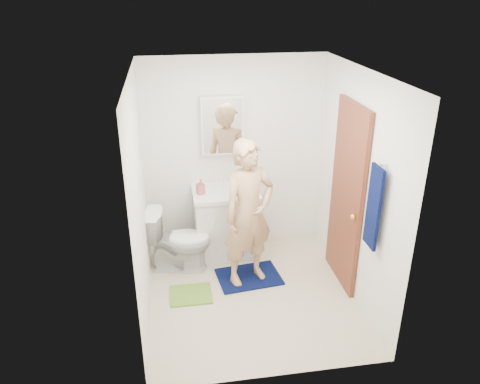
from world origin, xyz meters
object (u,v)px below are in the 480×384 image
object	(u,v)px
medicine_cabinet	(222,125)
towel	(374,207)
toilet	(179,240)
toothbrush_cup	(248,183)
vanity_cabinet	(226,224)
man	(249,214)
soap_dispenser	(201,187)

from	to	relation	value
medicine_cabinet	towel	size ratio (longest dim) A/B	0.87
toilet	toothbrush_cup	xyz separation A→B (m)	(0.88, 0.35, 0.52)
medicine_cabinet	toilet	size ratio (longest dim) A/B	0.93
towel	vanity_cabinet	bearing A→B (deg)	128.47
toothbrush_cup	vanity_cabinet	bearing A→B (deg)	-165.27
man	vanity_cabinet	bearing A→B (deg)	82.64
towel	toilet	xyz separation A→B (m)	(-1.77, 1.21, -0.87)
vanity_cabinet	man	distance (m)	0.81
toilet	soap_dispenser	bearing A→B (deg)	-41.09
medicine_cabinet	man	bearing A→B (deg)	-79.24
medicine_cabinet	towel	xyz separation A→B (m)	(1.18, -1.71, -0.35)
soap_dispenser	man	distance (m)	0.77
toothbrush_cup	man	world-z (taller)	man
vanity_cabinet	toilet	xyz separation A→B (m)	(-0.59, -0.27, -0.02)
soap_dispenser	man	xyz separation A→B (m)	(0.47, -0.61, -0.09)
toothbrush_cup	soap_dispenser	bearing A→B (deg)	-168.55
vanity_cabinet	soap_dispenser	distance (m)	0.62
man	towel	bearing A→B (deg)	-61.06
toilet	toothbrush_cup	bearing A→B (deg)	-57.48
toilet	soap_dispenser	distance (m)	0.68
medicine_cabinet	toothbrush_cup	size ratio (longest dim) A/B	5.79
toilet	soap_dispenser	world-z (taller)	soap_dispenser
soap_dispenser	man	world-z (taller)	man
vanity_cabinet	toothbrush_cup	world-z (taller)	toothbrush_cup
vanity_cabinet	man	world-z (taller)	man
toilet	soap_dispenser	size ratio (longest dim) A/B	4.06
toilet	man	xyz separation A→B (m)	(0.76, -0.38, 0.48)
toothbrush_cup	medicine_cabinet	bearing A→B (deg)	152.74
vanity_cabinet	toilet	size ratio (longest dim) A/B	1.06
vanity_cabinet	toilet	distance (m)	0.65
soap_dispenser	vanity_cabinet	bearing A→B (deg)	8.21
toilet	vanity_cabinet	bearing A→B (deg)	-54.37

